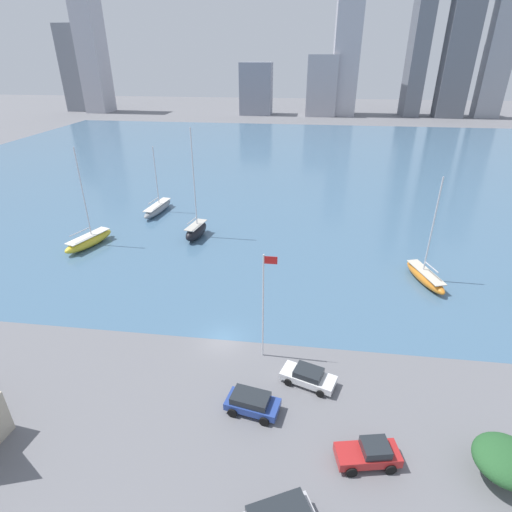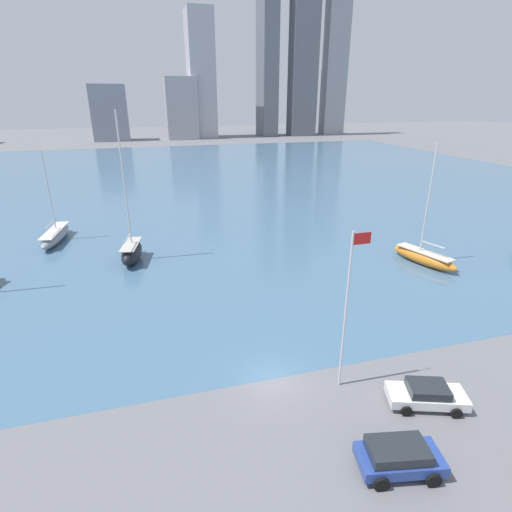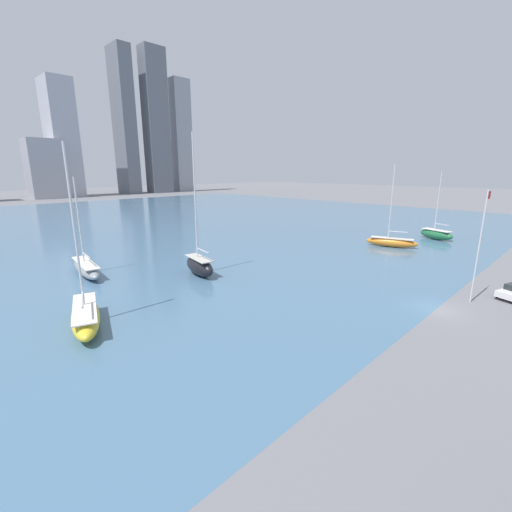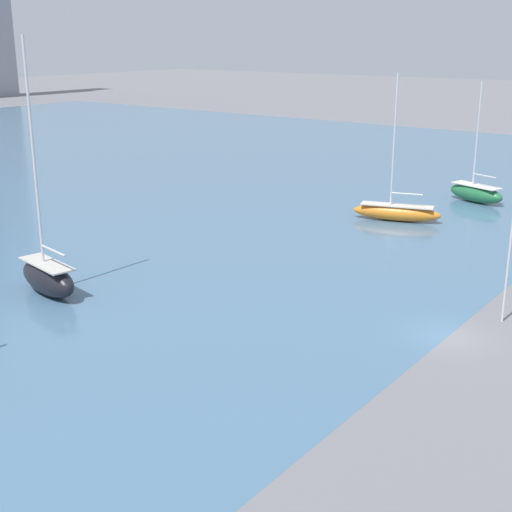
% 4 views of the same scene
% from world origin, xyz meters
% --- Properties ---
extents(ground_plane, '(500.00, 500.00, 0.00)m').
position_xyz_m(ground_plane, '(0.00, 0.00, 0.00)').
color(ground_plane, slate).
extents(harbor_water, '(180.00, 140.00, 0.00)m').
position_xyz_m(harbor_water, '(0.00, 70.00, 0.00)').
color(harbor_water, '#476B89').
rests_on(harbor_water, ground_plane).
extents(flag_pole, '(1.24, 0.14, 10.75)m').
position_xyz_m(flag_pole, '(4.26, -1.71, 5.85)').
color(flag_pole, silver).
rests_on(flag_pole, ground_plane).
extents(yard_shrub, '(4.20, 4.20, 2.84)m').
position_xyz_m(yard_shrub, '(21.49, -12.04, 1.83)').
color(yard_shrub, '#4C3823').
rests_on(yard_shrub, ground_plane).
extents(distant_city_skyline, '(204.71, 18.81, 74.71)m').
position_xyz_m(distant_city_skyline, '(6.91, 170.56, 27.08)').
color(distant_city_skyline, slate).
rests_on(distant_city_skyline, ground_plane).
extents(sailboat_yellow, '(4.81, 8.85, 14.53)m').
position_xyz_m(sailboat_yellow, '(-24.18, 19.03, 0.98)').
color(sailboat_yellow, yellow).
rests_on(sailboat_yellow, harbor_water).
extents(sailboat_gray, '(3.14, 9.69, 11.71)m').
position_xyz_m(sailboat_gray, '(-18.92, 33.95, 0.89)').
color(sailboat_gray, gray).
rests_on(sailboat_gray, harbor_water).
extents(sailboat_orange, '(4.18, 8.31, 13.40)m').
position_xyz_m(sailboat_orange, '(22.83, 14.42, 0.89)').
color(sailboat_orange, orange).
rests_on(sailboat_orange, harbor_water).
extents(sailboat_black, '(3.10, 6.37, 16.62)m').
position_xyz_m(sailboat_black, '(-9.15, 24.15, 1.26)').
color(sailboat_black, black).
rests_on(sailboat_black, harbor_water).
extents(parked_sedan_white, '(5.07, 3.39, 1.49)m').
position_xyz_m(parked_sedan_white, '(8.52, -4.85, 0.77)').
color(parked_sedan_white, white).
rests_on(parked_sedan_white, ground_plane).
extents(parked_wagon_blue, '(4.55, 2.99, 1.62)m').
position_xyz_m(parked_wagon_blue, '(4.09, -8.44, 0.89)').
color(parked_wagon_blue, '#284293').
rests_on(parked_wagon_blue, ground_plane).
extents(parked_pickup_red, '(4.68, 2.82, 1.76)m').
position_xyz_m(parked_pickup_red, '(12.81, -11.91, 0.89)').
color(parked_pickup_red, '#B22323').
rests_on(parked_pickup_red, ground_plane).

